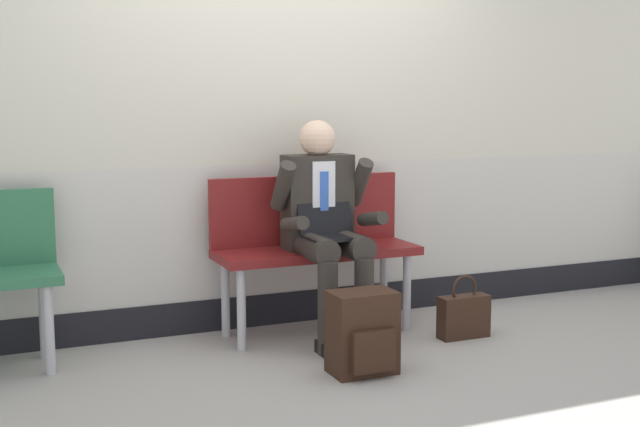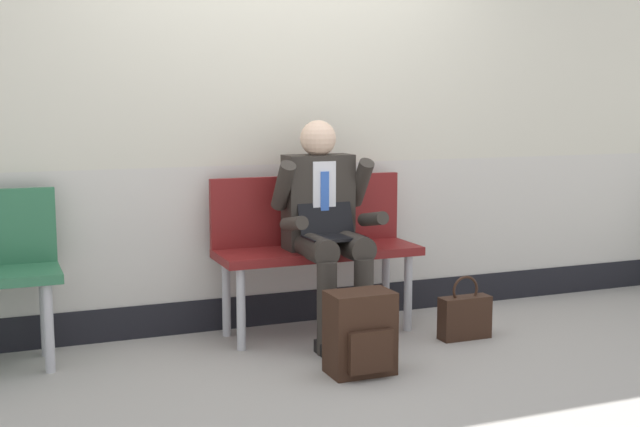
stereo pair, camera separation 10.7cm
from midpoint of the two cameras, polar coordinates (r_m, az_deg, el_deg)
ground_plane at (r=4.76m, az=-0.12°, el=-9.03°), size 18.00×18.00×0.00m
station_wall at (r=5.07m, az=-2.48°, el=7.77°), size 6.48×0.14×2.78m
bench_with_person at (r=4.93m, az=0.18°, el=-1.76°), size 1.20×0.42×0.93m
person_seated at (r=4.73m, az=1.10°, el=-0.66°), size 0.57×0.70×1.26m
backpack at (r=4.23m, az=3.55°, el=-8.27°), size 0.33×0.25×0.42m
handbag at (r=4.93m, az=10.56°, el=-6.97°), size 0.31×0.11×0.37m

